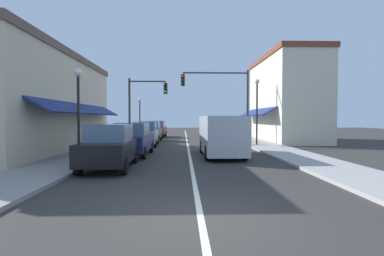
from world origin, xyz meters
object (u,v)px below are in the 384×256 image
Objects in this scene: traffic_signal_mast_arm at (225,93)px; street_lamp_left_far at (140,110)px; traffic_signal_left_corner at (142,100)px; parked_car_nearest_left at (110,147)px; parked_car_third_left at (145,134)px; parked_car_distant_left at (157,129)px; parked_car_far_left at (151,131)px; street_lamp_left_near at (78,98)px; van_in_lane at (221,135)px; street_lamp_right_mid at (257,101)px; parked_car_second_left at (133,139)px.

traffic_signal_mast_arm reaches higher than street_lamp_left_far.
parked_car_nearest_left is at bearing -87.93° from traffic_signal_left_corner.
traffic_signal_left_corner is 6.34m from street_lamp_left_far.
parked_car_third_left is 9.86m from parked_car_distant_left.
street_lamp_left_far is (-1.73, 9.00, 1.99)m from parked_car_third_left.
parked_car_far_left and parked_car_distant_left have the same top height.
street_lamp_left_near is at bearing -90.71° from street_lamp_left_far.
parked_car_far_left is 0.97× the size of street_lamp_left_near.
van_in_lane is at bearing -99.59° from traffic_signal_mast_arm.
street_lamp_right_mid is at bearing -5.42° from parked_car_third_left.
parked_car_third_left is 3.91m from traffic_signal_left_corner.
parked_car_nearest_left is 0.77× the size of traffic_signal_left_corner.
parked_car_distant_left is 13.43m from street_lamp_right_mid.
street_lamp_right_mid reaches higher than street_lamp_left_far.
street_lamp_left_near is at bearing -164.09° from van_in_lane.
street_lamp_right_mid is at bearing -50.36° from parked_car_distant_left.
parked_car_distant_left is 18.19m from street_lamp_left_near.
parked_car_second_left is 5.70m from parked_car_third_left.
parked_car_distant_left is at bearing 126.19° from traffic_signal_mast_arm.
traffic_signal_left_corner is at bearing 158.96° from street_lamp_right_mid.
traffic_signal_mast_arm is (6.10, -8.34, 3.14)m from parked_car_distant_left.
traffic_signal_mast_arm is (6.22, 11.27, 3.14)m from parked_car_nearest_left.
traffic_signal_mast_arm reaches higher than parked_car_far_left.
street_lamp_left_far is at bearing 98.63° from parked_car_second_left.
street_lamp_right_mid is 13.73m from street_lamp_left_far.
parked_car_far_left is 0.85× the size of street_lamp_right_mid.
parked_car_distant_left is at bearing 83.88° from street_lamp_left_near.
street_lamp_left_far is at bearing 93.74° from parked_car_nearest_left.
street_lamp_left_near reaches higher than van_in_lane.
traffic_signal_left_corner reaches higher than parked_car_nearest_left.
traffic_signal_mast_arm is at bearing -24.66° from parked_car_far_left.
street_lamp_left_near reaches higher than parked_car_third_left.
parked_car_nearest_left is 6.15m from van_in_lane.
street_lamp_right_mid is 1.16× the size of street_lamp_left_far.
parked_car_nearest_left is at bearing -85.12° from street_lamp_left_far.
parked_car_third_left is 0.85× the size of street_lamp_right_mid.
parked_car_distant_left is 0.99× the size of street_lamp_left_far.
parked_car_nearest_left is 0.79× the size of van_in_lane.
street_lamp_left_near is at bearing -94.51° from parked_car_distant_left.
parked_car_third_left is at bearing -78.18° from traffic_signal_left_corner.
parked_car_nearest_left is 13.25m from traffic_signal_mast_arm.
van_in_lane reaches higher than parked_car_nearest_left.
traffic_signal_left_corner reaches higher than street_lamp_left_far.
parked_car_nearest_left is 1.00× the size of parked_car_third_left.
van_in_lane is at bearing -53.24° from parked_car_third_left.
parked_car_third_left is 4.57m from parked_car_far_left.
parked_car_third_left is at bearing -87.00° from parked_car_far_left.
van_in_lane is 1.23× the size of street_lamp_left_near.
parked_car_far_left is at bearing 113.92° from van_in_lane.
parked_car_second_left is 9.91m from traffic_signal_mast_arm.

